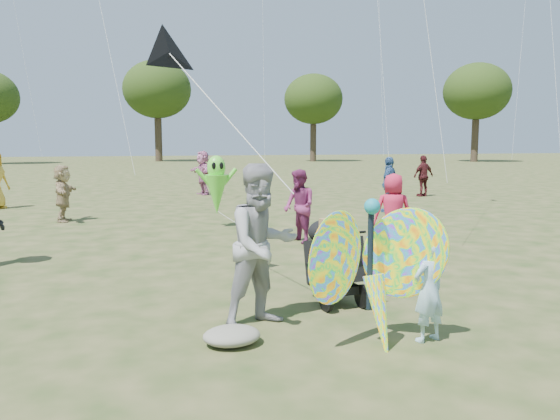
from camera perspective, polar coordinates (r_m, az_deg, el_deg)
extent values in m
plane|color=#51592B|center=(6.61, 5.49, -11.01)|extent=(160.00, 160.00, 0.00)
imported|color=#A6D3EB|center=(5.87, 15.29, -8.07)|extent=(0.45, 0.35, 1.08)
imported|color=#9A999F|center=(6.08, -1.88, -3.72)|extent=(1.05, 0.92, 1.82)
ellipsoid|color=gray|center=(5.71, -5.07, -12.95)|extent=(0.59, 0.48, 0.19)
imported|color=#C71F43|center=(10.61, 11.72, -0.18)|extent=(0.82, 0.65, 1.47)
imported|color=#305385|center=(16.38, 11.34, 2.63)|extent=(0.99, 0.93, 1.63)
imported|color=tan|center=(15.20, -21.74, 1.64)|extent=(0.60, 1.41, 1.48)
imported|color=#7F2A5D|center=(11.13, 2.02, 0.40)|extent=(0.70, 0.83, 1.51)
imported|color=#4A181C|center=(21.45, 14.76, 3.47)|extent=(0.98, 0.57, 1.57)
imported|color=#BD6C99|center=(21.65, -8.07, 3.88)|extent=(0.87, 1.68, 1.73)
cube|color=black|center=(7.04, 5.66, -5.24)|extent=(0.57, 0.91, 0.71)
cube|color=black|center=(7.12, 5.62, -7.84)|extent=(0.50, 0.73, 0.10)
ellipsoid|color=black|center=(7.21, 4.94, -2.27)|extent=(0.51, 0.45, 0.33)
cylinder|color=black|center=(6.74, 4.84, -9.31)|extent=(0.09, 0.30, 0.30)
cylinder|color=black|center=(6.92, 8.59, -8.92)|extent=(0.09, 0.30, 0.30)
cylinder|color=black|center=(7.55, 4.31, -7.81)|extent=(0.08, 0.22, 0.22)
cylinder|color=black|center=(6.53, 7.30, -2.40)|extent=(0.44, 0.09, 0.03)
cube|color=#A78051|center=(6.92, 5.85, -2.00)|extent=(0.37, 0.32, 0.26)
ellipsoid|color=#F54C26|center=(5.39, 5.85, -5.05)|extent=(0.98, 0.71, 1.24)
ellipsoid|color=#F54C26|center=(5.72, 12.94, -4.49)|extent=(0.98, 0.71, 1.24)
cylinder|color=black|center=(5.57, 9.40, -5.23)|extent=(0.06, 0.06, 1.00)
cone|color=#F54C26|center=(5.59, 10.53, -11.26)|extent=(0.36, 0.49, 0.93)
sphere|color=teal|center=(5.46, 9.61, 0.37)|extent=(0.16, 0.16, 0.16)
cone|color=black|center=(7.71, -11.58, 15.83)|extent=(0.89, 0.62, 0.81)
cylinder|color=silver|center=(6.86, -5.65, 9.59)|extent=(1.22, 1.72, 1.78)
cone|color=#61EA37|center=(13.24, -6.64, 1.62)|extent=(0.56, 0.56, 0.95)
ellipsoid|color=#61EA37|center=(13.19, -6.68, 4.44)|extent=(0.44, 0.39, 0.57)
ellipsoid|color=black|center=(13.00, -6.93, 4.61)|extent=(0.10, 0.05, 0.17)
ellipsoid|color=black|center=(13.03, -6.15, 4.63)|extent=(0.10, 0.05, 0.17)
cylinder|color=#61EA37|center=(13.16, -7.95, 3.32)|extent=(0.43, 0.10, 0.49)
cylinder|color=#61EA37|center=(13.26, -5.38, 3.38)|extent=(0.43, 0.10, 0.49)
cylinder|color=silver|center=(13.17, -5.16, -1.02)|extent=(0.61, 0.41, 0.41)
cylinder|color=#3A2D21|center=(60.97, -12.58, 7.16)|extent=(0.77, 0.77, 4.62)
ellipsoid|color=#2B4214|center=(61.23, -12.72, 12.21)|extent=(7.26, 7.26, 6.17)
cylinder|color=#3A2D21|center=(59.42, 3.49, 7.02)|extent=(0.66, 0.67, 3.99)
ellipsoid|color=#2B4214|center=(59.60, 3.52, 11.50)|extent=(6.27, 6.27, 5.33)
cylinder|color=#3A2D21|center=(61.69, 19.69, 6.82)|extent=(0.73, 0.73, 4.41)
ellipsoid|color=#2B4214|center=(61.91, 19.89, 11.58)|extent=(6.93, 6.93, 5.89)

